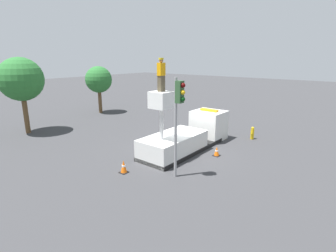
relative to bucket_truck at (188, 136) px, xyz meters
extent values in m
plane|color=#38383A|center=(-0.55, 0.00, -0.82)|extent=(120.00, 120.00, 0.00)
cube|color=black|center=(-0.55, 0.00, -0.70)|extent=(6.35, 2.20, 0.24)
cube|color=silver|center=(-1.52, 0.00, -0.19)|extent=(4.40, 2.14, 1.25)
cube|color=silver|center=(2.63, 0.00, 0.20)|extent=(1.95, 2.14, 2.03)
cube|color=black|center=(3.61, 0.00, 0.60)|extent=(0.03, 1.82, 0.81)
cube|color=orange|center=(2.63, 0.00, 1.28)|extent=(0.36, 1.28, 0.14)
cylinder|color=silver|center=(-2.61, 0.00, 1.38)|extent=(0.22, 0.22, 1.89)
cube|color=white|center=(-2.61, 0.00, 2.67)|extent=(1.06, 1.06, 0.90)
cube|color=brown|center=(-2.61, 0.00, 3.54)|extent=(0.34, 0.26, 0.84)
cube|color=#F29E0C|center=(-2.61, 0.00, 4.29)|extent=(0.40, 0.26, 0.66)
sphere|color=#9E704C|center=(-2.61, 0.00, 4.74)|extent=(0.23, 0.23, 0.23)
cylinder|color=yellow|center=(-2.61, 0.00, 4.82)|extent=(0.26, 0.26, 0.09)
cylinder|color=gray|center=(-3.79, -1.85, 1.61)|extent=(0.14, 0.14, 4.85)
cube|color=#2D512D|center=(-3.79, -2.06, 3.39)|extent=(0.34, 0.28, 1.00)
sphere|color=#490707|center=(-3.79, -2.25, 3.70)|extent=(0.22, 0.22, 0.22)
sphere|color=gold|center=(-3.79, -2.25, 3.39)|extent=(0.22, 0.22, 0.22)
sphere|color=#083710|center=(-3.79, -2.25, 3.08)|extent=(0.22, 0.22, 0.22)
cylinder|color=gold|center=(4.50, -2.52, -0.44)|extent=(0.24, 0.24, 0.75)
sphere|color=gold|center=(4.50, -2.52, -0.01)|extent=(0.20, 0.20, 0.20)
cylinder|color=gold|center=(4.32, -2.52, -0.37)|extent=(0.12, 0.09, 0.09)
cylinder|color=gold|center=(4.68, -2.52, -0.37)|extent=(0.12, 0.09, 0.09)
cube|color=black|center=(-5.08, 0.46, -0.80)|extent=(0.40, 0.40, 0.03)
cone|color=orange|center=(-5.08, 0.46, -0.48)|extent=(0.33, 0.33, 0.67)
cylinder|color=white|center=(-5.08, 0.46, -0.45)|extent=(0.17, 0.17, 0.09)
cube|color=black|center=(-0.02, -2.11, -0.80)|extent=(0.39, 0.39, 0.03)
cone|color=orange|center=(-0.02, -2.11, -0.53)|extent=(0.33, 0.33, 0.58)
cylinder|color=white|center=(-0.02, -2.11, -0.50)|extent=(0.17, 0.17, 0.08)
cylinder|color=brown|center=(-4.79, 11.70, 0.68)|extent=(0.36, 0.36, 3.00)
sphere|color=#286B2D|center=(-4.79, 11.70, 3.31)|extent=(3.22, 3.22, 3.22)
cylinder|color=brown|center=(3.48, 13.48, 0.45)|extent=(0.36, 0.36, 2.52)
sphere|color=#286B2D|center=(3.48, 13.48, 2.65)|extent=(2.69, 2.69, 2.69)
camera|label=1|loc=(-13.32, -8.98, 4.93)|focal=28.00mm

